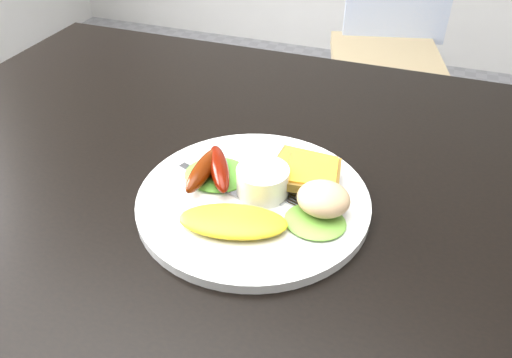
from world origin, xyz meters
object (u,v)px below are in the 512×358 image
(dining_chair, at_px, (385,58))
(person, at_px, (229,28))
(dining_table, at_px, (266,184))
(plate, at_px, (253,200))

(dining_chair, xyz_separation_m, person, (-0.37, -0.49, 0.23))
(dining_table, relative_size, plate, 4.12)
(dining_table, bearing_deg, dining_chair, 87.86)
(dining_chair, bearing_deg, person, -140.94)
(person, xyz_separation_m, plate, (0.33, -0.72, 0.08))
(dining_chair, distance_m, plate, 1.25)
(person, bearing_deg, plate, 129.79)
(plate, bearing_deg, person, 114.55)
(dining_table, bearing_deg, plate, -85.17)
(dining_table, distance_m, dining_chair, 1.18)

